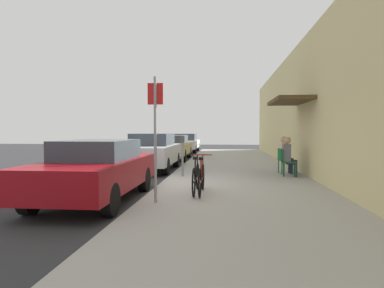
{
  "coord_description": "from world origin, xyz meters",
  "views": [
    {
      "loc": [
        1.84,
        -9.33,
        1.62
      ],
      "look_at": [
        0.06,
        8.98,
        0.89
      ],
      "focal_mm": 32.18,
      "sensor_mm": 36.0,
      "label": 1
    }
  ],
  "objects_px": {
    "seated_patron_0": "(289,155)",
    "bicycle_1": "(196,178)",
    "parking_meter": "(183,153)",
    "parked_car_2": "(172,147)",
    "seated_patron_1": "(285,153)",
    "parked_car_0": "(96,169)",
    "cafe_chair_0": "(287,161)",
    "cafe_chair_1": "(283,159)",
    "bicycle_0": "(201,179)",
    "street_sign": "(155,129)",
    "parked_car_1": "(152,151)",
    "parked_car_3": "(186,143)"
  },
  "relations": [
    {
      "from": "seated_patron_0",
      "to": "bicycle_1",
      "type": "bearing_deg",
      "value": -130.61
    },
    {
      "from": "parked_car_3",
      "to": "cafe_chair_1",
      "type": "distance_m",
      "value": 14.12
    },
    {
      "from": "street_sign",
      "to": "seated_patron_0",
      "type": "distance_m",
      "value": 5.69
    },
    {
      "from": "parked_car_0",
      "to": "parked_car_1",
      "type": "distance_m",
      "value": 6.03
    },
    {
      "from": "seated_patron_0",
      "to": "cafe_chair_1",
      "type": "bearing_deg",
      "value": 94.41
    },
    {
      "from": "cafe_chair_1",
      "to": "bicycle_1",
      "type": "bearing_deg",
      "value": -124.09
    },
    {
      "from": "parked_car_1",
      "to": "seated_patron_1",
      "type": "bearing_deg",
      "value": -16.19
    },
    {
      "from": "cafe_chair_1",
      "to": "seated_patron_1",
      "type": "height_order",
      "value": "seated_patron_1"
    },
    {
      "from": "parking_meter",
      "to": "parked_car_2",
      "type": "bearing_deg",
      "value": 101.12
    },
    {
      "from": "parked_car_0",
      "to": "cafe_chair_0",
      "type": "bearing_deg",
      "value": 37.57
    },
    {
      "from": "parking_meter",
      "to": "cafe_chair_0",
      "type": "bearing_deg",
      "value": 4.96
    },
    {
      "from": "parked_car_2",
      "to": "parked_car_3",
      "type": "bearing_deg",
      "value": 90.0
    },
    {
      "from": "bicycle_0",
      "to": "cafe_chair_0",
      "type": "distance_m",
      "value": 4.21
    },
    {
      "from": "parked_car_2",
      "to": "parked_car_3",
      "type": "xyz_separation_m",
      "value": [
        0.0,
        6.39,
        0.01
      ]
    },
    {
      "from": "parked_car_2",
      "to": "parked_car_0",
      "type": "bearing_deg",
      "value": -90.0
    },
    {
      "from": "cafe_chair_0",
      "to": "seated_patron_0",
      "type": "bearing_deg",
      "value": -12.18
    },
    {
      "from": "parked_car_2",
      "to": "cafe_chair_1",
      "type": "xyz_separation_m",
      "value": [
        4.95,
        -6.83,
        -0.08
      ]
    },
    {
      "from": "street_sign",
      "to": "seated_patron_0",
      "type": "relative_size",
      "value": 2.02
    },
    {
      "from": "cafe_chair_1",
      "to": "parked_car_0",
      "type": "bearing_deg",
      "value": -137.28
    },
    {
      "from": "seated_patron_1",
      "to": "bicycle_1",
      "type": "bearing_deg",
      "value": -124.61
    },
    {
      "from": "parked_car_1",
      "to": "seated_patron_0",
      "type": "bearing_deg",
      "value": -24.07
    },
    {
      "from": "seated_patron_1",
      "to": "street_sign",
      "type": "bearing_deg",
      "value": -124.09
    },
    {
      "from": "cafe_chair_1",
      "to": "seated_patron_0",
      "type": "bearing_deg",
      "value": -85.59
    },
    {
      "from": "parked_car_3",
      "to": "street_sign",
      "type": "height_order",
      "value": "street_sign"
    },
    {
      "from": "parked_car_2",
      "to": "parked_car_3",
      "type": "height_order",
      "value": "parked_car_3"
    },
    {
      "from": "bicycle_0",
      "to": "seated_patron_1",
      "type": "bearing_deg",
      "value": 57.35
    },
    {
      "from": "cafe_chair_0",
      "to": "cafe_chair_1",
      "type": "bearing_deg",
      "value": 90.07
    },
    {
      "from": "parking_meter",
      "to": "bicycle_0",
      "type": "bearing_deg",
      "value": -74.72
    },
    {
      "from": "parked_car_2",
      "to": "parking_meter",
      "type": "bearing_deg",
      "value": -78.88
    },
    {
      "from": "parked_car_0",
      "to": "cafe_chair_0",
      "type": "relative_size",
      "value": 5.06
    },
    {
      "from": "cafe_chair_1",
      "to": "cafe_chair_0",
      "type": "bearing_deg",
      "value": -89.93
    },
    {
      "from": "parking_meter",
      "to": "seated_patron_0",
      "type": "height_order",
      "value": "parking_meter"
    },
    {
      "from": "cafe_chair_0",
      "to": "seated_patron_1",
      "type": "relative_size",
      "value": 0.67
    },
    {
      "from": "parked_car_1",
      "to": "cafe_chair_1",
      "type": "xyz_separation_m",
      "value": [
        4.95,
        -1.46,
        -0.15
      ]
    },
    {
      "from": "street_sign",
      "to": "parked_car_2",
      "type": "bearing_deg",
      "value": 97.12
    },
    {
      "from": "parked_car_0",
      "to": "parked_car_3",
      "type": "relative_size",
      "value": 1.0
    },
    {
      "from": "parked_car_0",
      "to": "cafe_chair_0",
      "type": "xyz_separation_m",
      "value": [
        4.95,
        3.81,
        -0.1
      ]
    },
    {
      "from": "parking_meter",
      "to": "street_sign",
      "type": "xyz_separation_m",
      "value": [
        -0.05,
        -4.12,
        0.75
      ]
    },
    {
      "from": "parked_car_0",
      "to": "bicycle_0",
      "type": "height_order",
      "value": "parked_car_0"
    },
    {
      "from": "cafe_chair_1",
      "to": "parked_car_2",
      "type": "bearing_deg",
      "value": 125.94
    },
    {
      "from": "parked_car_3",
      "to": "bicycle_1",
      "type": "height_order",
      "value": "parked_car_3"
    },
    {
      "from": "cafe_chair_0",
      "to": "seated_patron_0",
      "type": "relative_size",
      "value": 0.67
    },
    {
      "from": "parked_car_2",
      "to": "seated_patron_1",
      "type": "xyz_separation_m",
      "value": [
        5.01,
        -6.82,
        0.11
      ]
    },
    {
      "from": "parking_meter",
      "to": "seated_patron_1",
      "type": "distance_m",
      "value": 3.62
    },
    {
      "from": "parking_meter",
      "to": "seated_patron_0",
      "type": "distance_m",
      "value": 3.47
    },
    {
      "from": "seated_patron_0",
      "to": "cafe_chair_0",
      "type": "bearing_deg",
      "value": 167.82
    },
    {
      "from": "parked_car_2",
      "to": "parking_meter",
      "type": "height_order",
      "value": "parking_meter"
    },
    {
      "from": "parked_car_0",
      "to": "seated_patron_0",
      "type": "distance_m",
      "value": 6.29
    },
    {
      "from": "street_sign",
      "to": "cafe_chair_1",
      "type": "xyz_separation_m",
      "value": [
        3.45,
        5.18,
        -1.02
      ]
    },
    {
      "from": "parked_car_2",
      "to": "parked_car_3",
      "type": "distance_m",
      "value": 6.39
    }
  ]
}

